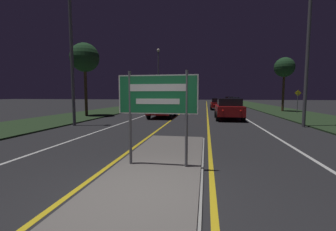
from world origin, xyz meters
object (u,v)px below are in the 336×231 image
streetlight_left_far (158,71)px  car_approaching_0 (163,108)px  car_receding_2 (234,101)px  streetlight_right_near (310,15)px  car_receding_1 (218,104)px  warning_sign (298,99)px  car_approaching_1 (175,104)px  car_receding_3 (229,100)px  highway_sign (158,99)px  car_receding_0 (229,108)px  streetlight_left_near (71,38)px

streetlight_left_far → car_approaching_0: streetlight_left_far is taller
car_receding_2 → streetlight_right_near: bearing=-88.8°
car_receding_1 → warning_sign: size_ratio=1.84×
car_approaching_1 → streetlight_left_far: bearing=117.1°
streetlight_left_far → car_approaching_1: (3.58, -7.00, -4.69)m
warning_sign → streetlight_left_far: bearing=146.3°
car_receding_1 → car_approaching_0: 11.53m
car_receding_2 → car_receding_3: bearing=89.9°
highway_sign → car_approaching_1: highway_sign is taller
car_receding_1 → car_receding_2: car_receding_1 is taller
car_approaching_0 → warning_sign: 13.44m
streetlight_left_far → car_receding_0: size_ratio=2.12×
streetlight_right_near → car_receding_3: bearing=90.9°
warning_sign → highway_sign: bearing=-118.5°
car_receding_0 → highway_sign: bearing=-103.5°
car_approaching_1 → warning_sign: (12.50, -3.72, 0.71)m
streetlight_left_near → streetlight_left_far: streetlight_left_far is taller
car_approaching_0 → car_receding_1: bearing=64.4°
car_receding_2 → car_approaching_0: size_ratio=1.03×
car_receding_1 → car_approaching_1: car_receding_1 is taller
car_receding_0 → car_approaching_1: (-5.41, 10.09, -0.11)m
streetlight_right_near → car_receding_2: 28.68m
car_receding_0 → car_receding_2: (3.24, 24.76, -0.10)m
highway_sign → streetlight_left_near: streetlight_left_near is taller
car_receding_3 → car_approaching_0: 34.16m
car_receding_3 → car_approaching_1: size_ratio=0.87×
streetlight_left_near → car_approaching_1: size_ratio=1.77×
car_receding_0 → car_receding_1: 11.31m
car_receding_1 → car_approaching_1: 5.36m
highway_sign → streetlight_left_far: size_ratio=0.26×
car_receding_2 → warning_sign: size_ratio=2.14×
car_receding_2 → car_receding_1: bearing=-104.3°
car_approaching_0 → car_approaching_1: (-0.24, 9.18, -0.06)m
streetlight_right_near → warning_sign: 11.34m
streetlight_left_far → car_receding_0: streetlight_left_far is taller
car_receding_1 → car_approaching_0: bearing=-115.6°
car_approaching_1 → warning_sign: bearing=-16.6°
streetlight_left_far → highway_sign: bearing=-78.0°
car_receding_0 → car_approaching_1: car_receding_0 is taller
car_receding_2 → car_receding_3: (0.01, 9.25, 0.01)m
streetlight_left_far → streetlight_left_near: bearing=-91.2°
car_receding_3 → car_approaching_1: 25.44m
highway_sign → streetlight_left_far: (-6.15, 28.97, 3.67)m
streetlight_left_near → car_receding_0: (9.46, 4.98, -4.31)m
car_receding_2 → car_approaching_0: car_approaching_0 is taller
highway_sign → car_receding_2: size_ratio=0.49×
car_receding_0 → warning_sign: size_ratio=1.87×
highway_sign → streetlight_right_near: streetlight_right_near is taller
streetlight_left_near → car_receding_1: size_ratio=2.06×
car_receding_1 → car_receding_3: bearing=81.4°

